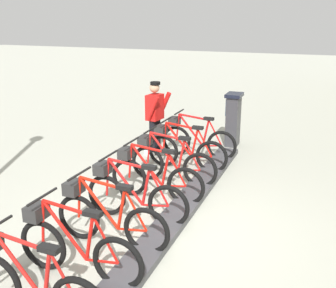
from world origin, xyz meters
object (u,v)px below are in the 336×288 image
Objects in this scene: bike_docked_0 at (195,139)px; bike_docked_5 at (106,217)px; worker_near_rack at (155,116)px; bike_docked_6 at (73,246)px; bike_docked_4 at (132,194)px; bike_docked_7 at (29,284)px; bike_docked_3 at (153,176)px; bike_docked_2 at (170,161)px; payment_kiosk at (233,119)px; bike_docked_1 at (184,149)px.

bike_docked_0 is 3.99m from bike_docked_5.
bike_docked_6 is at bearing 101.01° from worker_near_rack.
bike_docked_4 is 1.00× the size of bike_docked_7.
bike_docked_2 is at bearing -90.00° from bike_docked_3.
bike_docked_3 is at bearing 80.86° from payment_kiosk.
bike_docked_3 is (0.00, 0.80, 0.00)m from bike_docked_2.
bike_docked_0 is 1.00× the size of bike_docked_5.
bike_docked_2 is 1.59m from bike_docked_4.
worker_near_rack reaches higher than bike_docked_5.
bike_docked_3 is at bearing -90.00° from bike_docked_7.
bike_docked_2 is 1.00× the size of bike_docked_6.
payment_kiosk is at bearing -96.34° from bike_docked_5.
bike_docked_3 is at bearing 90.00° from bike_docked_1.
bike_docked_6 is at bearing 90.00° from bike_docked_0.
bike_docked_3 is at bearing 111.89° from worker_near_rack.
bike_docked_6 is at bearing -90.00° from bike_docked_7.
payment_kiosk is 0.74× the size of bike_docked_4.
bike_docked_3 is 1.00× the size of bike_docked_6.
bike_docked_4 and bike_docked_7 have the same top height.
bike_docked_7 is (0.57, 6.74, -0.24)m from payment_kiosk.
bike_docked_3 is at bearing 90.00° from bike_docked_2.
bike_docked_2 is at bearing 90.00° from bike_docked_0.
bike_docked_1 is at bearing -90.00° from bike_docked_7.
bike_docked_4 is 1.00× the size of bike_docked_6.
bike_docked_2 and bike_docked_5 have the same top height.
bike_docked_2 is 2.39m from bike_docked_5.
bike_docked_1 is at bearing 90.00° from bike_docked_0.
worker_near_rack is at bearing -68.11° from bike_docked_3.
payment_kiosk is 0.74× the size of bike_docked_6.
bike_docked_1 is at bearing 144.17° from worker_near_rack.
bike_docked_2 is at bearing -90.00° from bike_docked_5.
bike_docked_0 and bike_docked_7 have the same top height.
payment_kiosk is 0.74× the size of bike_docked_5.
bike_docked_0 is 0.80m from bike_docked_1.
bike_docked_3 and bike_docked_5 have the same top height.
bike_docked_0 is 5.58m from bike_docked_7.
bike_docked_4 and bike_docked_6 have the same top height.
bike_docked_0 and bike_docked_1 have the same top height.
worker_near_rack is (0.90, -1.45, 0.48)m from bike_docked_2.
bike_docked_1 is 0.80m from bike_docked_2.
bike_docked_6 is at bearing 90.00° from bike_docked_5.
worker_near_rack reaches higher than bike_docked_1.
bike_docked_5 is at bearing 90.00° from bike_docked_3.
worker_near_rack is (0.90, -3.04, 0.48)m from bike_docked_4.
bike_docked_4 is 2.39m from bike_docked_7.
payment_kiosk is at bearing -97.48° from bike_docked_4.
bike_docked_3 is (0.57, 3.55, -0.24)m from payment_kiosk.
bike_docked_5 is at bearing 90.00° from bike_docked_0.
bike_docked_2 is 0.80m from bike_docked_3.
bike_docked_7 is (0.00, 3.99, 0.00)m from bike_docked_2.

